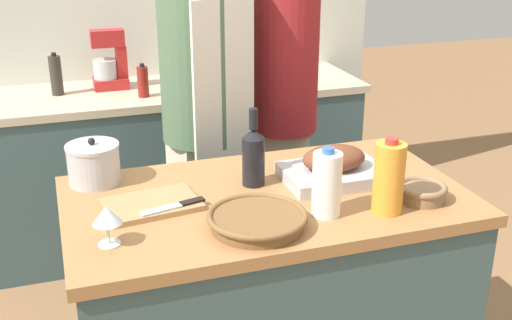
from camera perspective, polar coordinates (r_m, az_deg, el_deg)
kitchen_island at (r=2.31m, az=0.89°, el=-13.52°), size 1.29×0.74×0.92m
back_counter at (r=3.62m, az=-7.02°, el=-0.36°), size 2.05×0.60×0.89m
back_wall at (r=3.74m, az=-8.73°, el=13.46°), size 2.55×0.10×2.55m
roasting_pan at (r=2.18m, az=6.91°, el=-0.67°), size 0.34×0.25×0.12m
wicker_basket at (r=1.86m, az=0.10°, el=-5.30°), size 0.30×0.30×0.05m
cutting_board at (r=2.02m, az=-9.27°, el=-3.92°), size 0.31×0.23×0.02m
stock_pot at (r=2.21m, az=-14.23°, el=-0.31°), size 0.18×0.18×0.16m
mixing_bowl at (r=2.10m, az=14.51°, el=-2.72°), size 0.16×0.16×0.05m
juice_jug at (r=1.97m, az=11.73°, el=-1.55°), size 0.09×0.09×0.24m
milk_jug at (r=1.92m, az=6.31°, el=-2.13°), size 0.09×0.09×0.22m
wine_bottle_green at (r=2.12m, az=-0.23°, el=0.43°), size 0.08×0.08×0.27m
wine_glass_left at (r=1.79m, az=-13.12°, el=-4.90°), size 0.08×0.08×0.12m
knife_chef at (r=1.97m, az=-7.18°, el=-4.07°), size 0.21×0.08×0.01m
stand_mixer at (r=3.49m, az=-12.87°, el=8.30°), size 0.18×0.14×0.31m
condiment_bottle_tall at (r=3.31m, az=-10.02°, el=6.88°), size 0.06×0.06×0.17m
condiment_bottle_short at (r=3.53m, az=-2.06°, el=7.88°), size 0.05×0.05×0.15m
condiment_bottle_extra at (r=3.44m, az=-17.36°, el=7.20°), size 0.06×0.06×0.22m
person_cook_aproned at (r=2.73m, az=-4.62°, el=4.55°), size 0.36×0.39×1.78m
person_cook_guest at (r=2.93m, az=2.45°, el=5.34°), size 0.31×0.31×1.73m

